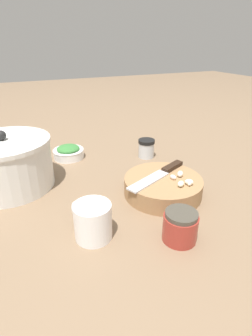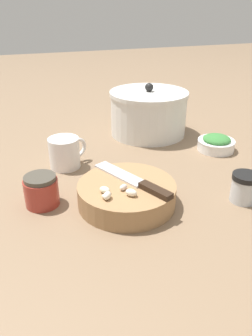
% 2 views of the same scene
% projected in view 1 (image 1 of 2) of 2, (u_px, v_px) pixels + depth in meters
% --- Properties ---
extents(ground_plane, '(5.00, 5.00, 0.00)m').
position_uv_depth(ground_plane, '(119.00, 195.00, 0.76)').
color(ground_plane, '#7F664C').
extents(cutting_board, '(0.22, 0.22, 0.05)m').
position_uv_depth(cutting_board, '(163.00, 186.00, 0.75)').
color(cutting_board, '#9E754C').
rests_on(cutting_board, ground_plane).
extents(chef_knife, '(0.11, 0.22, 0.01)m').
position_uv_depth(chef_knife, '(160.00, 173.00, 0.76)').
color(chef_knife, black).
rests_on(chef_knife, cutting_board).
extents(garlic_cloves, '(0.08, 0.06, 0.02)m').
position_uv_depth(garlic_cloves, '(182.00, 180.00, 0.72)').
color(garlic_cloves, beige).
rests_on(garlic_cloves, cutting_board).
extents(herb_bowl, '(0.12, 0.12, 0.05)m').
position_uv_depth(herb_bowl, '(69.00, 152.00, 0.99)').
color(herb_bowl, white).
rests_on(herb_bowl, ground_plane).
extents(spice_jar, '(0.06, 0.06, 0.07)m').
position_uv_depth(spice_jar, '(146.00, 148.00, 0.99)').
color(spice_jar, silver).
rests_on(spice_jar, ground_plane).
extents(coffee_mug, '(0.11, 0.08, 0.09)m').
position_uv_depth(coffee_mug, '(92.00, 221.00, 0.58)').
color(coffee_mug, white).
rests_on(coffee_mug, ground_plane).
extents(honey_jar, '(0.08, 0.08, 0.07)m').
position_uv_depth(honey_jar, '(180.00, 226.00, 0.58)').
color(honey_jar, '#9E3328').
rests_on(honey_jar, ground_plane).
extents(stock_pot, '(0.27, 0.27, 0.18)m').
position_uv_depth(stock_pot, '(7.00, 164.00, 0.77)').
color(stock_pot, silver).
rests_on(stock_pot, ground_plane).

